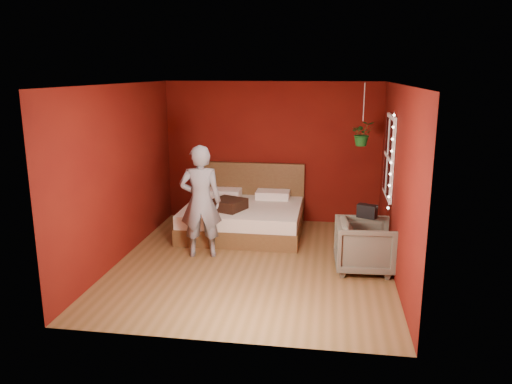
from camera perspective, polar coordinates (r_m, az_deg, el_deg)
floor at (r=7.49m, az=-0.29°, el=-8.09°), size 4.50×4.50×0.00m
room_walls at (r=7.04m, az=-0.30°, el=4.69°), size 4.04×4.54×2.62m
window at (r=7.93m, az=14.94°, el=3.93°), size 0.05×0.97×1.27m
fairy_lights at (r=7.41m, az=15.17°, el=3.26°), size 0.04×0.04×1.45m
bed at (r=8.80m, az=-1.39°, el=-2.76°), size 2.02×1.72×1.11m
person at (r=7.57m, az=-6.34°, el=-1.09°), size 0.70×0.53×1.72m
armchair at (r=7.27m, az=12.29°, el=-6.02°), size 0.85×0.83×0.74m
handbag at (r=7.29m, az=12.59°, el=-2.15°), size 0.30×0.23×0.19m
throw_pillow at (r=8.40m, az=-3.18°, el=-1.43°), size 0.65×0.65×0.18m
hanging_plant at (r=8.16m, az=12.07°, el=6.56°), size 0.41×0.37×0.99m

